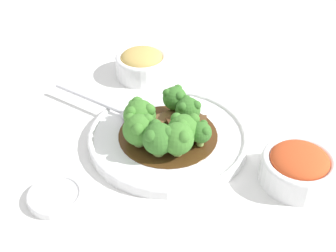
% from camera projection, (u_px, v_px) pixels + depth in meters
% --- Properties ---
extents(ground_plane, '(4.00, 4.00, 0.00)m').
position_uv_depth(ground_plane, '(168.00, 142.00, 0.80)').
color(ground_plane, white).
extents(main_plate, '(0.27, 0.27, 0.02)m').
position_uv_depth(main_plate, '(168.00, 137.00, 0.80)').
color(main_plate, white).
rests_on(main_plate, ground_plane).
extents(beef_strip_0, '(0.06, 0.08, 0.02)m').
position_uv_depth(beef_strip_0, '(158.00, 135.00, 0.77)').
color(beef_strip_0, '#56331E').
rests_on(beef_strip_0, main_plate).
extents(beef_strip_1, '(0.06, 0.04, 0.01)m').
position_uv_depth(beef_strip_1, '(161.00, 120.00, 0.81)').
color(beef_strip_1, brown).
rests_on(beef_strip_1, main_plate).
extents(beef_strip_2, '(0.06, 0.06, 0.01)m').
position_uv_depth(beef_strip_2, '(199.00, 128.00, 0.79)').
color(beef_strip_2, brown).
rests_on(beef_strip_2, main_plate).
extents(beef_strip_3, '(0.06, 0.06, 0.01)m').
position_uv_depth(beef_strip_3, '(181.00, 128.00, 0.79)').
color(beef_strip_3, '#56331E').
rests_on(beef_strip_3, main_plate).
extents(broccoli_floret_0, '(0.06, 0.06, 0.06)m').
position_uv_depth(broccoli_floret_0, '(140.00, 115.00, 0.78)').
color(broccoli_floret_0, '#7FA84C').
rests_on(broccoli_floret_0, main_plate).
extents(broccoli_floret_1, '(0.03, 0.03, 0.04)m').
position_uv_depth(broccoli_floret_1, '(137.00, 110.00, 0.81)').
color(broccoli_floret_1, '#8EB756').
rests_on(broccoli_floret_1, main_plate).
extents(broccoli_floret_2, '(0.04, 0.04, 0.04)m').
position_uv_depth(broccoli_floret_2, '(201.00, 132.00, 0.75)').
color(broccoli_floret_2, '#8EB756').
rests_on(broccoli_floret_2, main_plate).
extents(broccoli_floret_3, '(0.04, 0.04, 0.05)m').
position_uv_depth(broccoli_floret_3, '(188.00, 109.00, 0.80)').
color(broccoli_floret_3, '#8EB756').
rests_on(broccoli_floret_3, main_plate).
extents(broccoli_floret_4, '(0.05, 0.05, 0.05)m').
position_uv_depth(broccoli_floret_4, '(185.00, 128.00, 0.75)').
color(broccoli_floret_4, '#7FA84C').
rests_on(broccoli_floret_4, main_plate).
extents(broccoli_floret_5, '(0.05, 0.05, 0.06)m').
position_uv_depth(broccoli_floret_5, '(177.00, 138.00, 0.73)').
color(broccoli_floret_5, '#7FA84C').
rests_on(broccoli_floret_5, main_plate).
extents(broccoli_floret_6, '(0.05, 0.05, 0.06)m').
position_uv_depth(broccoli_floret_6, '(158.00, 138.00, 0.73)').
color(broccoli_floret_6, '#7FA84C').
rests_on(broccoli_floret_6, main_plate).
extents(broccoli_floret_7, '(0.05, 0.05, 0.06)m').
position_uv_depth(broccoli_floret_7, '(139.00, 129.00, 0.75)').
color(broccoli_floret_7, '#7FA84C').
rests_on(broccoli_floret_7, main_plate).
extents(broccoli_floret_8, '(0.04, 0.04, 0.05)m').
position_uv_depth(broccoli_floret_8, '(175.00, 98.00, 0.82)').
color(broccoli_floret_8, '#8EB756').
rests_on(broccoli_floret_8, main_plate).
extents(serving_spoon, '(0.07, 0.22, 0.01)m').
position_uv_depth(serving_spoon, '(126.00, 113.00, 0.83)').
color(serving_spoon, silver).
rests_on(serving_spoon, main_plate).
extents(side_bowl_kimchi, '(0.11, 0.11, 0.06)m').
position_uv_depth(side_bowl_kimchi, '(298.00, 167.00, 0.71)').
color(side_bowl_kimchi, white).
rests_on(side_bowl_kimchi, ground_plane).
extents(side_bowl_appetizer, '(0.11, 0.11, 0.06)m').
position_uv_depth(side_bowl_appetizer, '(142.00, 63.00, 0.95)').
color(side_bowl_appetizer, white).
rests_on(side_bowl_appetizer, ground_plane).
extents(sauce_dish, '(0.08, 0.08, 0.01)m').
position_uv_depth(sauce_dish, '(55.00, 196.00, 0.69)').
color(sauce_dish, white).
rests_on(sauce_dish, ground_plane).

